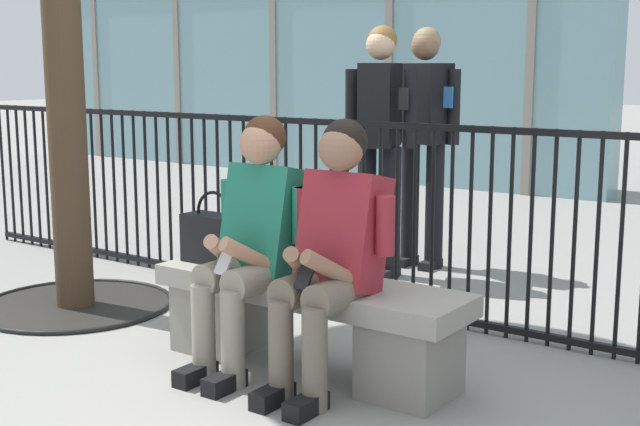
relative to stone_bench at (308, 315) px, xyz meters
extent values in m
plane|color=gray|center=(0.00, 0.00, -0.27)|extent=(60.00, 60.00, 0.00)
cube|color=gray|center=(0.00, 0.00, 0.13)|extent=(1.60, 0.44, 0.10)
cube|color=gray|center=(-0.56, 0.00, -0.10)|extent=(0.36, 0.37, 0.35)
cube|color=gray|center=(0.56, 0.00, -0.10)|extent=(0.36, 0.37, 0.35)
cylinder|color=gray|center=(-0.32, -0.18, 0.20)|extent=(0.15, 0.40, 0.15)
cylinder|color=gray|center=(-0.32, -0.38, -0.05)|extent=(0.11, 0.11, 0.45)
cube|color=black|center=(-0.32, -0.44, -0.23)|extent=(0.09, 0.22, 0.08)
cylinder|color=gray|center=(-0.14, -0.18, 0.20)|extent=(0.15, 0.40, 0.15)
cylinder|color=gray|center=(-0.14, -0.38, -0.05)|extent=(0.11, 0.11, 0.45)
cube|color=black|center=(-0.14, -0.44, -0.23)|extent=(0.09, 0.22, 0.08)
cube|color=#1E7259|center=(-0.23, -0.04, 0.44)|extent=(0.36, 0.30, 0.55)
cylinder|color=#1E7259|center=(-0.45, -0.04, 0.49)|extent=(0.08, 0.08, 0.26)
cylinder|color=tan|center=(-0.31, -0.26, 0.32)|extent=(0.16, 0.28, 0.20)
cylinder|color=#1E7259|center=(-0.01, -0.04, 0.49)|extent=(0.08, 0.08, 0.26)
cylinder|color=tan|center=(-0.15, -0.26, 0.32)|extent=(0.16, 0.28, 0.20)
cube|color=silver|center=(-0.23, -0.32, 0.30)|extent=(0.07, 0.10, 0.13)
sphere|color=tan|center=(-0.23, -0.06, 0.81)|extent=(0.20, 0.20, 0.20)
sphere|color=#472816|center=(-0.23, -0.03, 0.84)|extent=(0.20, 0.20, 0.20)
cylinder|color=#6B6051|center=(0.14, -0.18, 0.20)|extent=(0.15, 0.40, 0.15)
cylinder|color=#6B6051|center=(0.14, -0.38, -0.05)|extent=(0.11, 0.11, 0.45)
cube|color=black|center=(0.14, -0.44, -0.23)|extent=(0.09, 0.22, 0.08)
cylinder|color=#6B6051|center=(0.32, -0.18, 0.20)|extent=(0.15, 0.40, 0.15)
cylinder|color=#6B6051|center=(0.32, -0.38, -0.05)|extent=(0.11, 0.11, 0.45)
cube|color=black|center=(0.32, -0.44, -0.23)|extent=(0.09, 0.22, 0.08)
cube|color=maroon|center=(0.23, -0.04, 0.44)|extent=(0.36, 0.30, 0.55)
cylinder|color=maroon|center=(0.01, -0.04, 0.49)|extent=(0.08, 0.08, 0.26)
cylinder|color=#8E664C|center=(0.15, -0.26, 0.32)|extent=(0.16, 0.28, 0.20)
cylinder|color=maroon|center=(0.45, -0.04, 0.49)|extent=(0.08, 0.08, 0.26)
cylinder|color=#8E664C|center=(0.31, -0.26, 0.32)|extent=(0.16, 0.28, 0.20)
cube|color=black|center=(0.23, -0.32, 0.30)|extent=(0.07, 0.10, 0.13)
sphere|color=#8E664C|center=(0.23, -0.06, 0.81)|extent=(0.20, 0.20, 0.20)
sphere|color=black|center=(0.23, -0.03, 0.84)|extent=(0.20, 0.20, 0.20)
cube|color=black|center=(-0.58, -0.01, 0.30)|extent=(0.34, 0.16, 0.25)
torus|color=black|center=(-0.58, -0.01, 0.43)|extent=(0.24, 0.02, 0.24)
cylinder|color=black|center=(-0.71, 2.21, 0.18)|extent=(0.13, 0.13, 0.90)
cube|color=black|center=(-0.71, 2.17, -0.24)|extent=(0.09, 0.22, 0.06)
cylinder|color=black|center=(-0.51, 2.21, 0.18)|extent=(0.13, 0.13, 0.90)
cube|color=black|center=(-0.51, 2.17, -0.24)|extent=(0.09, 0.22, 0.06)
cube|color=black|center=(-0.61, 2.21, 0.91)|extent=(0.43, 0.34, 0.56)
cylinder|color=black|center=(-0.85, 2.21, 0.89)|extent=(0.08, 0.08, 0.52)
cylinder|color=black|center=(-0.38, 2.21, 0.89)|extent=(0.08, 0.08, 0.52)
sphere|color=#8E664C|center=(-0.61, 2.21, 1.31)|extent=(0.20, 0.20, 0.20)
sphere|color=#997F59|center=(-0.61, 2.23, 1.34)|extent=(0.20, 0.20, 0.20)
cube|color=#2D6BB7|center=(-0.37, 2.11, 0.96)|extent=(0.07, 0.01, 0.14)
cylinder|color=black|center=(-0.83, 1.81, 0.18)|extent=(0.13, 0.13, 0.90)
cube|color=black|center=(-0.83, 1.77, -0.24)|extent=(0.09, 0.22, 0.06)
cylinder|color=black|center=(-0.63, 1.81, 0.18)|extent=(0.13, 0.13, 0.90)
cube|color=black|center=(-0.63, 1.77, -0.24)|extent=(0.09, 0.22, 0.06)
cube|color=black|center=(-0.73, 1.81, 0.91)|extent=(0.33, 0.43, 0.56)
cylinder|color=black|center=(-0.97, 1.81, 0.89)|extent=(0.08, 0.08, 0.52)
cylinder|color=black|center=(-0.50, 1.81, 0.89)|extent=(0.08, 0.08, 0.52)
sphere|color=#DBAD89|center=(-0.73, 1.81, 1.31)|extent=(0.20, 0.20, 0.20)
sphere|color=olive|center=(-0.73, 1.83, 1.34)|extent=(0.20, 0.20, 0.20)
cube|color=black|center=(-0.49, 1.71, 0.96)|extent=(0.07, 0.01, 0.14)
cylinder|color=black|center=(-3.90, 1.01, 0.29)|extent=(0.02, 0.02, 1.13)
cylinder|color=black|center=(-3.79, 1.01, 0.29)|extent=(0.02, 0.02, 1.13)
cylinder|color=black|center=(-3.67, 1.01, 0.29)|extent=(0.02, 0.02, 1.13)
cylinder|color=black|center=(-3.56, 1.01, 0.29)|extent=(0.02, 0.02, 1.13)
cylinder|color=black|center=(-3.45, 1.01, 0.29)|extent=(0.02, 0.02, 1.13)
cylinder|color=black|center=(-3.33, 1.01, 0.29)|extent=(0.02, 0.02, 1.13)
cylinder|color=black|center=(-3.22, 1.01, 0.29)|extent=(0.02, 0.02, 1.13)
cylinder|color=black|center=(-3.10, 1.01, 0.29)|extent=(0.02, 0.02, 1.13)
cylinder|color=black|center=(-2.99, 1.01, 0.29)|extent=(0.02, 0.02, 1.13)
cylinder|color=black|center=(-2.87, 1.01, 0.29)|extent=(0.02, 0.02, 1.13)
cylinder|color=black|center=(-2.76, 1.01, 0.29)|extent=(0.02, 0.02, 1.13)
cylinder|color=black|center=(-2.64, 1.01, 0.29)|extent=(0.02, 0.02, 1.13)
cylinder|color=black|center=(-2.53, 1.01, 0.29)|extent=(0.02, 0.02, 1.13)
cylinder|color=black|center=(-2.41, 1.01, 0.29)|extent=(0.02, 0.02, 1.13)
cylinder|color=black|center=(-2.30, 1.01, 0.29)|extent=(0.02, 0.02, 1.13)
cylinder|color=black|center=(-2.18, 1.01, 0.29)|extent=(0.02, 0.02, 1.13)
cylinder|color=black|center=(-2.07, 1.01, 0.29)|extent=(0.02, 0.02, 1.13)
cylinder|color=black|center=(-1.95, 1.01, 0.29)|extent=(0.02, 0.02, 1.13)
cylinder|color=black|center=(-1.84, 1.01, 0.29)|extent=(0.02, 0.02, 1.13)
cylinder|color=black|center=(-1.72, 1.01, 0.29)|extent=(0.02, 0.02, 1.13)
cylinder|color=black|center=(-1.61, 1.01, 0.29)|extent=(0.02, 0.02, 1.13)
cylinder|color=black|center=(-1.49, 1.01, 0.29)|extent=(0.02, 0.02, 1.13)
cylinder|color=black|center=(-1.38, 1.01, 0.29)|extent=(0.02, 0.02, 1.13)
cylinder|color=black|center=(-1.26, 1.01, 0.29)|extent=(0.02, 0.02, 1.13)
cylinder|color=black|center=(-1.15, 1.01, 0.29)|extent=(0.02, 0.02, 1.13)
cylinder|color=black|center=(-1.03, 1.01, 0.29)|extent=(0.02, 0.02, 1.13)
cylinder|color=black|center=(-0.92, 1.01, 0.29)|extent=(0.02, 0.02, 1.13)
cylinder|color=black|center=(-0.80, 1.01, 0.29)|extent=(0.02, 0.02, 1.13)
cylinder|color=black|center=(-0.69, 1.01, 0.29)|extent=(0.02, 0.02, 1.13)
cylinder|color=black|center=(-0.57, 1.01, 0.29)|extent=(0.02, 0.02, 1.13)
cylinder|color=black|center=(-0.46, 1.01, 0.29)|extent=(0.02, 0.02, 1.13)
cylinder|color=black|center=(-0.34, 1.01, 0.29)|extent=(0.02, 0.02, 1.13)
cylinder|color=black|center=(-0.23, 1.01, 0.29)|extent=(0.02, 0.02, 1.13)
cylinder|color=black|center=(-0.11, 1.01, 0.29)|extent=(0.02, 0.02, 1.13)
cylinder|color=black|center=(0.00, 1.01, 0.29)|extent=(0.02, 0.02, 1.13)
cylinder|color=black|center=(0.11, 1.01, 0.29)|extent=(0.02, 0.02, 1.13)
cylinder|color=black|center=(0.23, 1.01, 0.29)|extent=(0.02, 0.02, 1.13)
cylinder|color=black|center=(0.34, 1.01, 0.29)|extent=(0.02, 0.02, 1.13)
cylinder|color=black|center=(0.46, 1.01, 0.29)|extent=(0.02, 0.02, 1.13)
cylinder|color=black|center=(0.57, 1.01, 0.29)|extent=(0.02, 0.02, 1.13)
cylinder|color=black|center=(0.69, 1.01, 0.29)|extent=(0.02, 0.02, 1.13)
cylinder|color=black|center=(0.80, 1.01, 0.29)|extent=(0.02, 0.02, 1.13)
cylinder|color=black|center=(0.92, 1.01, 0.29)|extent=(0.02, 0.02, 1.13)
cylinder|color=black|center=(1.03, 1.01, 0.29)|extent=(0.02, 0.02, 1.13)
cylinder|color=black|center=(1.15, 1.01, 0.29)|extent=(0.02, 0.02, 1.13)
cube|color=black|center=(0.00, 1.01, -0.22)|extent=(7.81, 0.04, 0.04)
cube|color=black|center=(0.00, 1.01, 0.84)|extent=(7.81, 0.04, 0.04)
cylinder|color=black|center=(-1.80, 0.05, -0.27)|extent=(1.14, 1.14, 0.01)
torus|color=black|center=(-1.80, 0.05, -0.26)|extent=(1.17, 1.17, 0.03)
cylinder|color=#423021|center=(-1.80, 0.05, 1.43)|extent=(0.22, 0.22, 3.40)
camera|label=1|loc=(2.32, -3.12, 1.16)|focal=47.66mm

